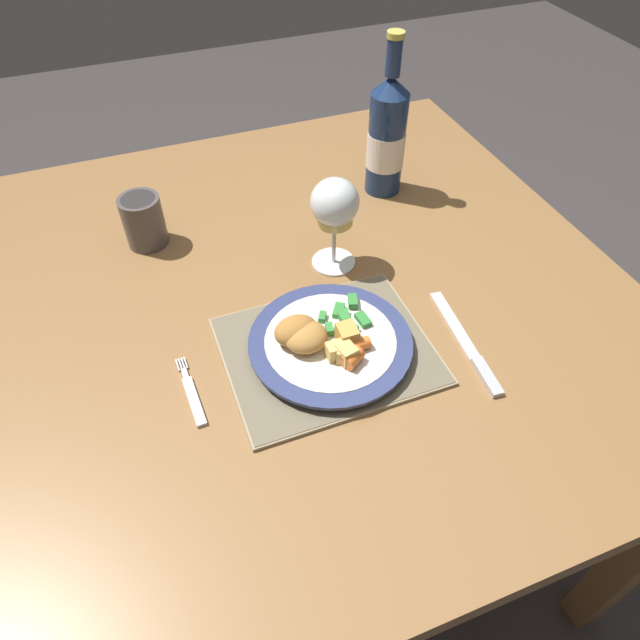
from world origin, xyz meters
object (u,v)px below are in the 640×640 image
Objects in this scene: dining_table at (268,331)px; fork at (192,396)px; dinner_plate at (330,343)px; bottle at (387,137)px; table_knife at (470,350)px; wine_glass at (335,207)px; drinking_cup at (143,220)px.

fork is at bearing -134.07° from dining_table.
dining_table is 0.19m from dinner_plate.
bottle is at bearing 54.84° from dinner_plate.
table_knife is 0.72× the size of bottle.
wine_glass is at bearing 34.07° from fork.
dining_table is 4.92× the size of dinner_plate.
dinner_plate reaches higher than fork.
fork reaches higher than dining_table.
dining_table is at bearing 110.81° from dinner_plate.
table_knife is at bearing -66.16° from wine_glass.
wine_glass is at bearing -30.67° from drinking_cup.
dinner_plate is at bearing -59.57° from drinking_cup.
dinner_plate is at bearing -113.19° from wine_glass.
dining_table is at bearing -53.70° from drinking_cup.
drinking_cup reaches higher than table_knife.
wine_glass is 1.78× the size of drinking_cup.
dining_table is 0.35m from table_knife.
drinking_cup is (-0.47, -0.01, -0.06)m from bottle.
bottle is (0.18, 0.18, -0.00)m from wine_glass.
drinking_cup is at bearing 149.33° from wine_glass.
wine_glass is 0.25m from bottle.
wine_glass reaches higher than fork.
drinking_cup reaches higher than dining_table.
dining_table is 9.42× the size of fork.
dining_table is 0.43m from bottle.
fork is 0.77× the size of wine_glass.
fork is at bearing 170.95° from table_knife.
bottle is at bearing 82.00° from table_knife.
dining_table is at bearing -145.46° from bottle.
dining_table is 0.25m from wine_glass.
drinking_cup is at bearing 120.43° from dinner_plate.
fork is 0.58× the size of table_knife.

